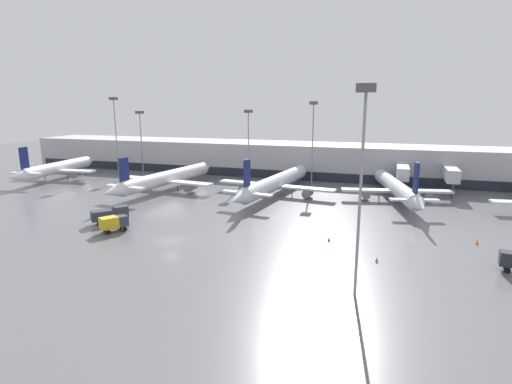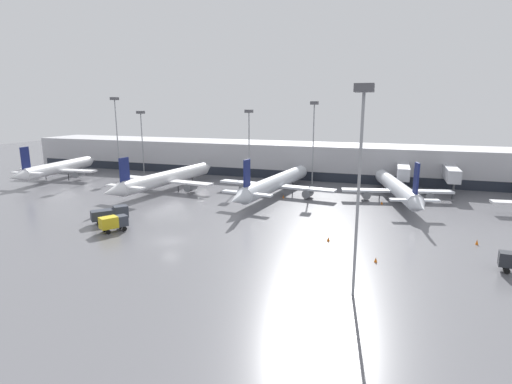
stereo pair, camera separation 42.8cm
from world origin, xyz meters
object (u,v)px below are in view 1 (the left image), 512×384
at_px(parked_jet_3, 166,178).
at_px(traffic_cone_1, 377,259).
at_px(apron_light_mast_0, 364,136).
at_px(parked_jet_1, 56,168).
at_px(parked_jet_4, 397,188).
at_px(traffic_cone_2, 283,196).
at_px(apron_light_mast_3, 248,125).
at_px(service_truck_1, 114,222).
at_px(traffic_cone_4, 329,239).
at_px(service_truck_0, 110,214).
at_px(apron_light_mast_2, 115,115).
at_px(apron_light_mast_6, 140,124).
at_px(traffic_cone_3, 382,202).
at_px(parked_jet_0, 275,183).
at_px(traffic_cone_0, 477,242).
at_px(apron_light_mast_5, 313,120).

distance_m(parked_jet_3, traffic_cone_1, 57.15).
height_order(parked_jet_3, apron_light_mast_0, apron_light_mast_0).
height_order(parked_jet_1, parked_jet_4, parked_jet_1).
bearing_deg(traffic_cone_2, apron_light_mast_3, 129.37).
height_order(service_truck_1, traffic_cone_4, service_truck_1).
bearing_deg(traffic_cone_2, service_truck_0, -130.05).
bearing_deg(apron_light_mast_3, service_truck_1, -96.52).
distance_m(apron_light_mast_0, apron_light_mast_2, 92.21).
height_order(apron_light_mast_3, apron_light_mast_6, apron_light_mast_3).
relative_size(traffic_cone_1, traffic_cone_3, 1.06).
bearing_deg(apron_light_mast_2, apron_light_mast_6, 30.03).
bearing_deg(parked_jet_0, parked_jet_4, -77.28).
bearing_deg(traffic_cone_0, apron_light_mast_5, 129.68).
distance_m(service_truck_1, apron_light_mast_6, 59.44).
distance_m(traffic_cone_4, apron_light_mast_5, 46.62).
bearing_deg(traffic_cone_2, parked_jet_3, -178.21).
distance_m(apron_light_mast_3, apron_light_mast_5, 16.74).
xyz_separation_m(service_truck_1, traffic_cone_0, (53.12, 11.52, -1.14)).
relative_size(traffic_cone_4, apron_light_mast_3, 0.03).
xyz_separation_m(parked_jet_3, traffic_cone_4, (41.50, -24.12, -2.50)).
xyz_separation_m(parked_jet_0, parked_jet_3, (-25.58, -3.34, 0.14)).
bearing_deg(apron_light_mast_0, service_truck_1, 165.18).
relative_size(traffic_cone_3, apron_light_mast_5, 0.03).
bearing_deg(parked_jet_1, parked_jet_3, -100.70).
xyz_separation_m(service_truck_1, apron_light_mast_3, (5.50, 48.09, 13.01)).
bearing_deg(parked_jet_4, traffic_cone_2, 89.00).
bearing_deg(apron_light_mast_3, parked_jet_1, -162.85).
height_order(parked_jet_0, parked_jet_3, parked_jet_0).
relative_size(parked_jet_3, service_truck_0, 6.79).
xyz_separation_m(parked_jet_4, apron_light_mast_5, (-20.14, 12.63, 13.22)).
bearing_deg(traffic_cone_2, parked_jet_1, 178.37).
bearing_deg(traffic_cone_4, traffic_cone_0, 14.70).
relative_size(parked_jet_1, traffic_cone_2, 48.08).
relative_size(parked_jet_1, apron_light_mast_0, 1.53).
xyz_separation_m(traffic_cone_0, apron_light_mast_3, (-47.62, 36.57, 14.15)).
bearing_deg(traffic_cone_2, apron_light_mast_0, -65.88).
bearing_deg(service_truck_1, parked_jet_1, 84.05).
bearing_deg(traffic_cone_3, parked_jet_0, 176.34).
bearing_deg(service_truck_1, traffic_cone_1, -58.67).
xyz_separation_m(service_truck_0, traffic_cone_2, (22.97, 27.32, -1.22)).
bearing_deg(parked_jet_1, apron_light_mast_5, -82.73).
relative_size(service_truck_0, traffic_cone_3, 9.38).
bearing_deg(parked_jet_1, parked_jet_0, -95.67).
xyz_separation_m(service_truck_0, traffic_cone_3, (43.18, 28.33, -1.26)).
xyz_separation_m(traffic_cone_0, apron_light_mast_0, (-15.31, -21.53, 16.19)).
height_order(parked_jet_0, traffic_cone_1, parked_jet_0).
xyz_separation_m(parked_jet_3, traffic_cone_2, (28.08, 0.88, -2.48)).
bearing_deg(apron_light_mast_5, parked_jet_0, -109.29).
bearing_deg(traffic_cone_1, apron_light_mast_0, -100.65).
xyz_separation_m(parked_jet_1, service_truck_0, (39.85, -29.11, -1.57)).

